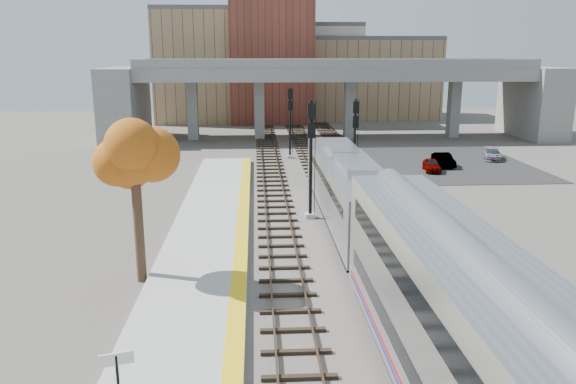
{
  "coord_description": "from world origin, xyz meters",
  "views": [
    {
      "loc": [
        -4.52,
        -23.35,
        10.27
      ],
      "look_at": [
        -2.7,
        7.72,
        2.5
      ],
      "focal_mm": 35.0,
      "sensor_mm": 36.0,
      "label": 1
    }
  ],
  "objects_px": {
    "car_b": "(443,160)",
    "tree": "(134,155)",
    "signal_mast_mid": "(355,146)",
    "locomotive": "(347,188)",
    "signal_mast_far": "(290,124)",
    "car_a": "(432,165)",
    "car_c": "(492,154)",
    "signal_mast_near": "(311,160)"
  },
  "relations": [
    {
      "from": "car_b",
      "to": "tree",
      "type": "bearing_deg",
      "value": -131.66
    },
    {
      "from": "signal_mast_near",
      "to": "signal_mast_far",
      "type": "relative_size",
      "value": 1.07
    },
    {
      "from": "locomotive",
      "to": "signal_mast_mid",
      "type": "height_order",
      "value": "signal_mast_mid"
    },
    {
      "from": "locomotive",
      "to": "car_c",
      "type": "xyz_separation_m",
      "value": [
        17.67,
        20.1,
        -1.7
      ]
    },
    {
      "from": "locomotive",
      "to": "tree",
      "type": "bearing_deg",
      "value": -142.5
    },
    {
      "from": "signal_mast_far",
      "to": "tree",
      "type": "distance_m",
      "value": 31.69
    },
    {
      "from": "car_a",
      "to": "signal_mast_near",
      "type": "bearing_deg",
      "value": -123.72
    },
    {
      "from": "signal_mast_near",
      "to": "signal_mast_far",
      "type": "bearing_deg",
      "value": 90.0
    },
    {
      "from": "signal_mast_near",
      "to": "tree",
      "type": "bearing_deg",
      "value": -132.41
    },
    {
      "from": "signal_mast_far",
      "to": "car_a",
      "type": "distance_m",
      "value": 14.33
    },
    {
      "from": "locomotive",
      "to": "signal_mast_far",
      "type": "bearing_deg",
      "value": 95.44
    },
    {
      "from": "locomotive",
      "to": "car_a",
      "type": "relative_size",
      "value": 5.84
    },
    {
      "from": "car_a",
      "to": "car_c",
      "type": "xyz_separation_m",
      "value": [
        7.67,
        5.22,
        -0.01
      ]
    },
    {
      "from": "locomotive",
      "to": "car_b",
      "type": "xyz_separation_m",
      "value": [
        11.76,
        17.01,
        -1.64
      ]
    },
    {
      "from": "signal_mast_near",
      "to": "signal_mast_far",
      "type": "height_order",
      "value": "signal_mast_near"
    },
    {
      "from": "signal_mast_far",
      "to": "car_c",
      "type": "distance_m",
      "value": 20.06
    },
    {
      "from": "signal_mast_mid",
      "to": "locomotive",
      "type": "bearing_deg",
      "value": -102.59
    },
    {
      "from": "signal_mast_mid",
      "to": "car_b",
      "type": "height_order",
      "value": "signal_mast_mid"
    },
    {
      "from": "car_c",
      "to": "tree",
      "type": "bearing_deg",
      "value": -115.19
    },
    {
      "from": "signal_mast_near",
      "to": "signal_mast_mid",
      "type": "distance_m",
      "value": 8.74
    },
    {
      "from": "signal_mast_far",
      "to": "car_a",
      "type": "xyz_separation_m",
      "value": [
        12.09,
        -7.16,
        -2.83
      ]
    },
    {
      "from": "signal_mast_far",
      "to": "car_c",
      "type": "bearing_deg",
      "value": -5.6
    },
    {
      "from": "car_a",
      "to": "signal_mast_far",
      "type": "bearing_deg",
      "value": 157.23
    },
    {
      "from": "car_a",
      "to": "car_b",
      "type": "bearing_deg",
      "value": 58.16
    },
    {
      "from": "car_a",
      "to": "car_c",
      "type": "height_order",
      "value": "car_a"
    },
    {
      "from": "signal_mast_near",
      "to": "car_a",
      "type": "xyz_separation_m",
      "value": [
        12.09,
        13.64,
        -3.17
      ]
    },
    {
      "from": "tree",
      "to": "car_a",
      "type": "bearing_deg",
      "value": 48.08
    },
    {
      "from": "signal_mast_far",
      "to": "car_c",
      "type": "xyz_separation_m",
      "value": [
        19.77,
        -1.94,
        -2.84
      ]
    },
    {
      "from": "signal_mast_mid",
      "to": "car_a",
      "type": "relative_size",
      "value": 2.11
    },
    {
      "from": "signal_mast_far",
      "to": "car_c",
      "type": "relative_size",
      "value": 1.86
    },
    {
      "from": "signal_mast_mid",
      "to": "car_c",
      "type": "bearing_deg",
      "value": 35.43
    },
    {
      "from": "locomotive",
      "to": "signal_mast_mid",
      "type": "bearing_deg",
      "value": 77.41
    },
    {
      "from": "signal_mast_near",
      "to": "signal_mast_mid",
      "type": "relative_size",
      "value": 1.08
    },
    {
      "from": "signal_mast_far",
      "to": "car_a",
      "type": "bearing_deg",
      "value": -30.61
    },
    {
      "from": "car_a",
      "to": "car_b",
      "type": "xyz_separation_m",
      "value": [
        1.76,
        2.12,
        0.05
      ]
    },
    {
      "from": "signal_mast_mid",
      "to": "signal_mast_far",
      "type": "bearing_deg",
      "value": 107.4
    },
    {
      "from": "tree",
      "to": "locomotive",
      "type": "bearing_deg",
      "value": 37.5
    },
    {
      "from": "tree",
      "to": "car_a",
      "type": "height_order",
      "value": "tree"
    },
    {
      "from": "signal_mast_near",
      "to": "tree",
      "type": "distance_m",
      "value": 13.13
    },
    {
      "from": "locomotive",
      "to": "signal_mast_mid",
      "type": "distance_m",
      "value": 9.24
    },
    {
      "from": "tree",
      "to": "car_c",
      "type": "height_order",
      "value": "tree"
    },
    {
      "from": "locomotive",
      "to": "car_b",
      "type": "relative_size",
      "value": 5.22
    }
  ]
}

